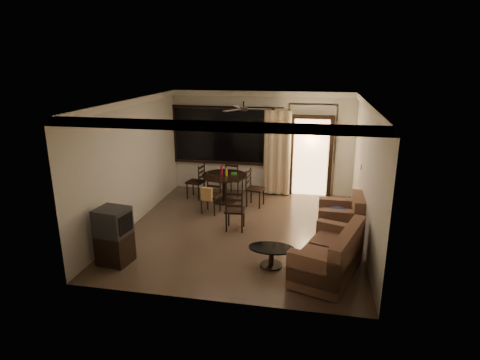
% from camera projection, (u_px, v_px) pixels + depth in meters
% --- Properties ---
extents(ground, '(5.50, 5.50, 0.00)m').
position_uv_depth(ground, '(243.00, 230.00, 8.83)').
color(ground, '#7F6651').
rests_on(ground, ground).
extents(room_shell, '(5.50, 6.70, 5.50)m').
position_uv_depth(room_shell, '(280.00, 134.00, 9.86)').
color(room_shell, beige).
rests_on(room_shell, ground).
extents(dining_table, '(1.17, 1.17, 0.95)m').
position_uv_depth(dining_table, '(225.00, 181.00, 10.42)').
color(dining_table, black).
rests_on(dining_table, ground).
extents(dining_chair_west, '(0.49, 0.49, 0.95)m').
position_uv_depth(dining_chair_west, '(196.00, 188.00, 10.79)').
color(dining_chair_west, black).
rests_on(dining_chair_west, ground).
extents(dining_chair_east, '(0.49, 0.49, 0.95)m').
position_uv_depth(dining_chair_east, '(255.00, 195.00, 10.22)').
color(dining_chair_east, black).
rests_on(dining_chair_east, ground).
extents(dining_chair_south, '(0.49, 0.53, 0.95)m').
position_uv_depth(dining_chair_south, '(211.00, 201.00, 9.73)').
color(dining_chair_south, black).
rests_on(dining_chair_south, ground).
extents(dining_chair_north, '(0.49, 0.49, 0.95)m').
position_uv_depth(dining_chair_north, '(234.00, 185.00, 11.02)').
color(dining_chair_north, black).
rests_on(dining_chair_north, ground).
extents(tv_cabinet, '(0.62, 0.57, 1.06)m').
position_uv_depth(tv_cabinet, '(114.00, 236.00, 7.28)').
color(tv_cabinet, black).
rests_on(tv_cabinet, ground).
extents(sofa, '(1.34, 1.82, 0.87)m').
position_uv_depth(sofa, '(331.00, 257.00, 6.89)').
color(sofa, '#4C3023').
rests_on(sofa, ground).
extents(armchair, '(0.91, 0.91, 0.91)m').
position_uv_depth(armchair, '(343.00, 220.00, 8.40)').
color(armchair, '#4C3023').
rests_on(armchair, ground).
extents(coffee_table, '(0.84, 0.50, 0.37)m').
position_uv_depth(coffee_table, '(271.00, 254.00, 7.23)').
color(coffee_table, black).
rests_on(coffee_table, ground).
extents(side_chair, '(0.45, 0.45, 0.96)m').
position_uv_depth(side_chair, '(235.00, 218.00, 8.77)').
color(side_chair, black).
rests_on(side_chair, ground).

